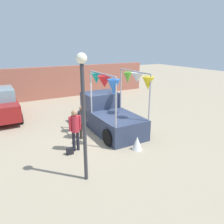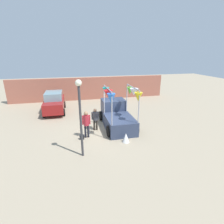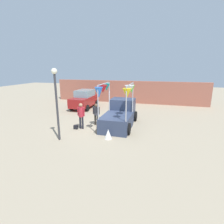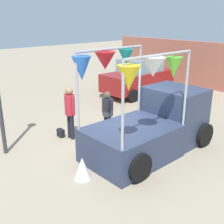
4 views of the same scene
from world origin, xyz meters
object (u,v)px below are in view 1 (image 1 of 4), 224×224
at_px(parked_car, 1,104).
at_px(person_customer, 75,126).
at_px(person_vendor, 82,119).
at_px(street_lamp, 83,102).
at_px(vendor_truck, 109,113).
at_px(handbag, 70,151).
at_px(folded_kite_bundle_white, 137,143).

relative_size(parked_car, person_customer, 2.22).
xyz_separation_m(parked_car, person_vendor, (3.14, -4.90, 0.03)).
bearing_deg(person_vendor, person_customer, -125.08).
bearing_deg(street_lamp, parked_car, 103.83).
bearing_deg(vendor_truck, parked_car, 137.11).
distance_m(person_customer, handbag, 1.04).
xyz_separation_m(street_lamp, folded_kite_bundle_white, (2.74, 0.91, -2.37)).
bearing_deg(vendor_truck, street_lamp, -128.19).
xyz_separation_m(vendor_truck, parked_car, (-4.80, 4.46, 0.04)).
distance_m(person_vendor, handbag, 1.83).
height_order(handbag, street_lamp, street_lamp).
height_order(vendor_truck, parked_car, vendor_truck).
distance_m(parked_car, person_customer, 6.40).
bearing_deg(handbag, vendor_truck, 31.39).
bearing_deg(folded_kite_bundle_white, parked_car, 123.46).
xyz_separation_m(person_customer, person_vendor, (0.72, 1.03, -0.13)).
distance_m(handbag, folded_kite_bundle_white, 2.84).
bearing_deg(handbag, parked_car, 108.63).
bearing_deg(street_lamp, person_customer, 78.38).
height_order(vendor_truck, handbag, vendor_truck).
relative_size(handbag, folded_kite_bundle_white, 0.47).
xyz_separation_m(vendor_truck, folded_kite_bundle_white, (-0.08, -2.68, -0.61)).
distance_m(parked_car, handbag, 6.52).
height_order(parked_car, street_lamp, street_lamp).
xyz_separation_m(person_vendor, handbag, (-1.07, -1.23, -0.83)).
xyz_separation_m(parked_car, folded_kite_bundle_white, (4.72, -7.14, -0.64)).
height_order(parked_car, handbag, parked_car).
distance_m(vendor_truck, street_lamp, 4.89).
bearing_deg(person_customer, street_lamp, -101.62).
distance_m(person_customer, folded_kite_bundle_white, 2.72).
bearing_deg(parked_car, person_customer, -67.83).
relative_size(vendor_truck, person_vendor, 2.56).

